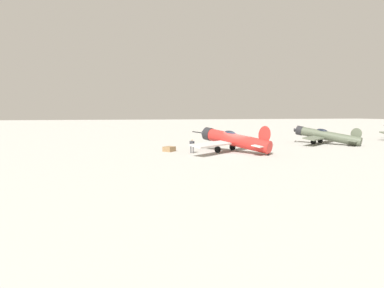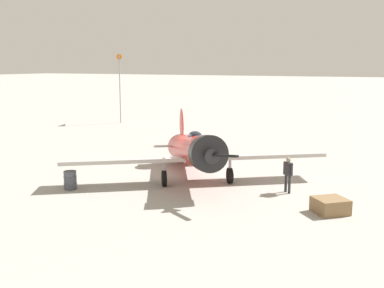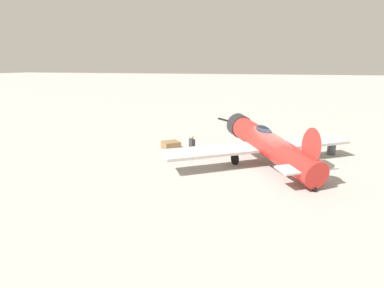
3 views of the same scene
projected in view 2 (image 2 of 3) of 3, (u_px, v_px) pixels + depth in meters
name	position (u px, v px, depth m)	size (l,w,h in m)	color
ground_plane	(192.00, 177.00, 25.22)	(400.00, 400.00, 0.00)	#A8A59E
airplane_foreground	(194.00, 151.00, 24.48)	(11.73, 9.74, 3.43)	red
ground_crew_mechanic	(288.00, 171.00, 22.07)	(0.52, 0.48, 1.69)	#2D2D33
equipment_crate	(330.00, 206.00, 19.15)	(1.72, 1.72, 0.62)	olive
fuel_drum	(70.00, 180.00, 22.77)	(0.64, 0.64, 0.89)	#474C56
windsock_mast	(120.00, 60.00, 48.16)	(1.40, 1.98, 6.92)	gray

